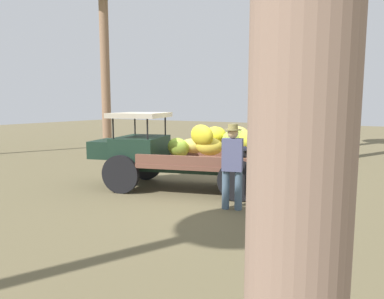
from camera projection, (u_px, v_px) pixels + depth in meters
ground_plane at (191, 188)px, 9.06m from camera, size 60.00×60.00×0.00m
truck at (176, 151)px, 8.87m from camera, size 4.66×2.71×1.90m
farmer at (232, 161)px, 7.09m from camera, size 0.54×0.50×1.73m
wooden_crate at (274, 177)px, 9.21m from camera, size 0.60×0.60×0.49m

